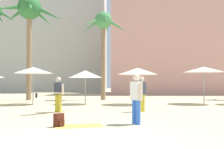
{
  "coord_description": "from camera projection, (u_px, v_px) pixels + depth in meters",
  "views": [
    {
      "loc": [
        0.9,
        -6.71,
        1.39
      ],
      "look_at": [
        0.63,
        6.47,
        1.75
      ],
      "focal_mm": 46.4,
      "sensor_mm": 36.0,
      "label": 1
    }
  ],
  "objects": [
    {
      "name": "palm_tree_left",
      "position": [
        103.0,
        29.0,
        23.11
      ],
      "size": [
        3.87,
        4.14,
        7.05
      ],
      "color": "#896B4C",
      "rests_on": "ground"
    },
    {
      "name": "person_mid_center",
      "position": [
        58.0,
        93.0,
        13.32
      ],
      "size": [
        1.97,
        2.62,
        1.64
      ],
      "rotation": [
        0.0,
        0.0,
        1.06
      ],
      "color": "gold",
      "rests_on": "ground"
    },
    {
      "name": "person_far_left",
      "position": [
        142.0,
        93.0,
        13.63
      ],
      "size": [
        0.51,
        0.48,
        1.66
      ],
      "rotation": [
        0.0,
        0.0,
        5.45
      ],
      "color": "gold",
      "rests_on": "ground"
    },
    {
      "name": "palm_tree_far_left",
      "position": [
        29.0,
        14.0,
        22.77
      ],
      "size": [
        5.12,
        5.07,
        8.22
      ],
      "color": "#896B4C",
      "rests_on": "ground"
    },
    {
      "name": "ground",
      "position": [
        79.0,
        142.0,
        6.69
      ],
      "size": [
        120.0,
        120.0,
        0.0
      ],
      "primitive_type": "plane",
      "color": "#C6B28C"
    },
    {
      "name": "hotel_pink",
      "position": [
        184.0,
        45.0,
        36.42
      ],
      "size": [
        18.24,
        9.69,
        12.18
      ],
      "primitive_type": "cube",
      "color": "#DB9989",
      "rests_on": "ground"
    },
    {
      "name": "backpack",
      "position": [
        59.0,
        120.0,
        9.0
      ],
      "size": [
        0.34,
        0.35,
        0.42
      ],
      "rotation": [
        0.0,
        0.0,
        5.65
      ],
      "color": "#4C1F14",
      "rests_on": "ground"
    },
    {
      "name": "cafe_umbrella_0",
      "position": [
        204.0,
        70.0,
        18.6
      ],
      "size": [
        2.62,
        2.62,
        2.39
      ],
      "color": "gray",
      "rests_on": "ground"
    },
    {
      "name": "cafe_umbrella_3",
      "position": [
        85.0,
        74.0,
        18.42
      ],
      "size": [
        2.17,
        2.17,
        2.15
      ],
      "color": "gray",
      "rests_on": "ground"
    },
    {
      "name": "beach_towel",
      "position": [
        79.0,
        126.0,
        9.18
      ],
      "size": [
        1.68,
        1.2,
        0.01
      ],
      "primitive_type": "cube",
      "rotation": [
        0.0,
        0.0,
        0.28
      ],
      "color": "#F4CC4C",
      "rests_on": "ground"
    },
    {
      "name": "cafe_umbrella_2",
      "position": [
        138.0,
        71.0,
        18.16
      ],
      "size": [
        2.51,
        2.51,
        2.3
      ],
      "color": "gray",
      "rests_on": "ground"
    },
    {
      "name": "person_mid_right",
      "position": [
        136.0,
        97.0,
        9.58
      ],
      "size": [
        0.41,
        0.56,
        1.68
      ],
      "rotation": [
        0.0,
        0.0,
        3.73
      ],
      "color": "blue",
      "rests_on": "ground"
    },
    {
      "name": "cafe_umbrella_1",
      "position": [
        33.0,
        70.0,
        18.18
      ],
      "size": [
        2.44,
        2.44,
        2.35
      ],
      "color": "gray",
      "rests_on": "ground"
    }
  ]
}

